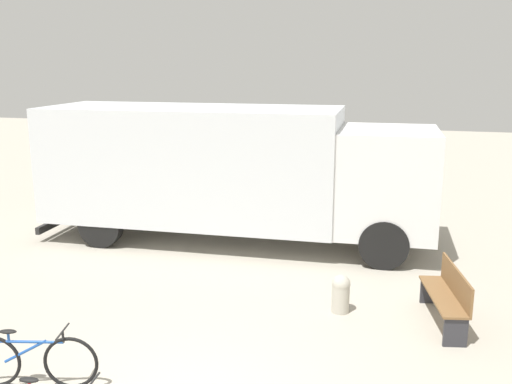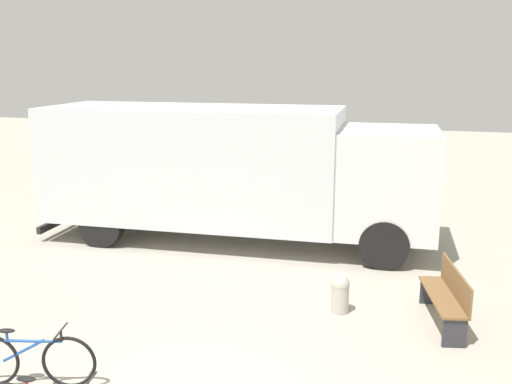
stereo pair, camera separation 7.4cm
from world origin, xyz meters
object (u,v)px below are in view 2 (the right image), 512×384
at_px(delivery_truck, 231,168).
at_px(bicycle_near, 30,360).
at_px(bollard_near_bench, 340,292).
at_px(park_bench, 448,295).

height_order(delivery_truck, bicycle_near, delivery_truck).
bearing_deg(bollard_near_bench, park_bench, 0.51).
relative_size(bicycle_near, bollard_near_bench, 2.57).
bearing_deg(park_bench, bollard_near_bench, 79.16).
xyz_separation_m(delivery_truck, bollard_near_bench, (2.89, -3.21, -1.35)).
bearing_deg(bollard_near_bench, delivery_truck, 132.05).
bearing_deg(park_bench, bicycle_near, 110.97).
distance_m(bicycle_near, bollard_near_bench, 4.73).
xyz_separation_m(delivery_truck, park_bench, (4.55, -3.19, -1.20)).
xyz_separation_m(park_bench, bicycle_near, (-5.12, -3.24, -0.12)).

